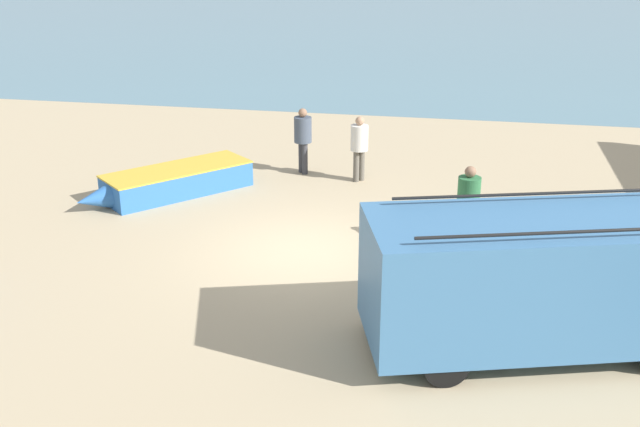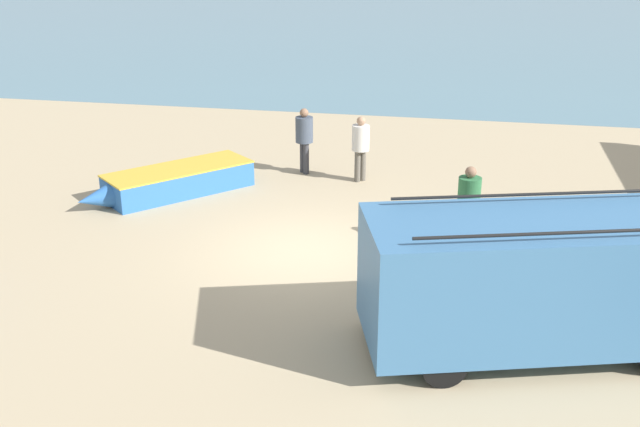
% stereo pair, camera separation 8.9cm
% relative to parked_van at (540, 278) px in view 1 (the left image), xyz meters
% --- Properties ---
extents(ground_plane, '(200.00, 200.00, 0.00)m').
position_rel_parked_van_xyz_m(ground_plane, '(-4.27, 2.93, -1.21)').
color(ground_plane, tan).
extents(sea_water, '(120.00, 80.00, 0.01)m').
position_rel_parked_van_xyz_m(sea_water, '(-4.27, 54.93, -1.20)').
color(sea_water, slate).
rests_on(sea_water, ground_plane).
extents(parked_van, '(5.70, 3.47, 2.32)m').
position_rel_parked_van_xyz_m(parked_van, '(0.00, 0.00, 0.00)').
color(parked_van, teal).
rests_on(parked_van, ground_plane).
extents(fishing_rowboat_0, '(3.63, 3.93, 0.65)m').
position_rel_parked_van_xyz_m(fishing_rowboat_0, '(-8.31, 5.76, -0.88)').
color(fishing_rowboat_0, '#2D66AD').
rests_on(fishing_rowboat_0, ground_plane).
extents(fisherman_1, '(0.47, 0.47, 1.77)m').
position_rel_parked_van_xyz_m(fisherman_1, '(-5.47, 8.07, -0.15)').
color(fisherman_1, '#38383D').
rests_on(fisherman_1, ground_plane).
extents(fisherman_2, '(0.46, 0.46, 1.76)m').
position_rel_parked_van_xyz_m(fisherman_2, '(-1.10, 3.80, -0.16)').
color(fisherman_2, navy).
rests_on(fisherman_2, ground_plane).
extents(fisherman_3, '(0.45, 0.45, 1.72)m').
position_rel_parked_van_xyz_m(fisherman_3, '(-3.90, 7.69, -0.18)').
color(fisherman_3, '#5B564C').
rests_on(fisherman_3, ground_plane).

